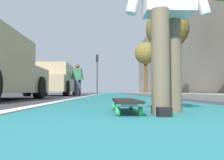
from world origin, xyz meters
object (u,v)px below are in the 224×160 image
at_px(street_tree_far, 146,54).
at_px(pedestrian_distant, 78,78).
at_px(traffic_light, 97,67).
at_px(street_tree_mid, 167,29).
at_px(parked_car_mid, 54,81).
at_px(skater_person, 168,1).
at_px(skateboard, 125,102).

distance_m(street_tree_far, pedestrian_distant, 10.66).
height_order(traffic_light, street_tree_mid, street_tree_mid).
bearing_deg(street_tree_mid, street_tree_far, -0.00).
bearing_deg(parked_car_mid, skater_person, -161.24).
xyz_separation_m(parked_car_mid, pedestrian_distant, (0.03, -1.14, 0.16)).
distance_m(parked_car_mid, street_tree_mid, 6.79).
bearing_deg(skater_person, skateboard, 66.64).
bearing_deg(traffic_light, skateboard, -176.37).
xyz_separation_m(skateboard, traffic_light, (23.72, 1.51, 2.93)).
relative_size(street_tree_mid, street_tree_far, 1.07).
xyz_separation_m(street_tree_far, pedestrian_distant, (-9.12, 4.81, -2.70)).
bearing_deg(street_tree_mid, skater_person, 165.63).
bearing_deg(parked_car_mid, street_tree_mid, -76.73).
relative_size(skater_person, parked_car_mid, 0.36).
bearing_deg(parked_car_mid, street_tree_far, -33.05).
relative_size(traffic_light, street_tree_mid, 0.89).
distance_m(skateboard, street_tree_far, 18.96).
height_order(skateboard, parked_car_mid, parked_car_mid).
height_order(skateboard, street_tree_mid, street_tree_mid).
relative_size(parked_car_mid, street_tree_mid, 0.92).
distance_m(skateboard, pedestrian_distant, 9.45).
relative_size(skater_person, street_tree_far, 0.35).
height_order(parked_car_mid, pedestrian_distant, pedestrian_distant).
height_order(parked_car_mid, street_tree_mid, street_tree_mid).
xyz_separation_m(skateboard, parked_car_mid, (9.23, 2.84, 0.63)).
bearing_deg(street_tree_mid, skateboard, 163.71).
bearing_deg(traffic_light, parked_car_mid, 174.73).
height_order(skater_person, parked_car_mid, skater_person).
height_order(traffic_light, street_tree_far, street_tree_far).
xyz_separation_m(traffic_light, street_tree_far, (-5.34, -4.61, 0.56)).
distance_m(traffic_light, street_tree_far, 7.08).
distance_m(skater_person, parked_car_mid, 9.91).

